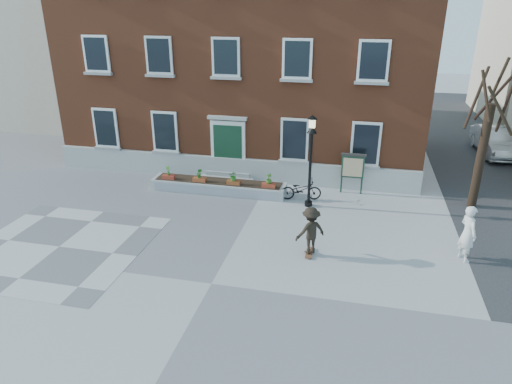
% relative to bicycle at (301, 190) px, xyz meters
% --- Properties ---
extents(ground, '(100.00, 100.00, 0.00)m').
position_rel_bicycle_xyz_m(ground, '(-1.81, -7.15, -0.47)').
color(ground, '#9A9A9D').
rests_on(ground, ground).
extents(checker_patch, '(6.00, 6.00, 0.01)m').
position_rel_bicycle_xyz_m(checker_patch, '(-7.81, -6.15, -0.46)').
color(checker_patch, slate).
rests_on(checker_patch, ground).
extents(distant_building, '(10.00, 12.00, 13.00)m').
position_rel_bicycle_xyz_m(distant_building, '(-19.81, 12.85, 6.03)').
color(distant_building, beige).
rests_on(distant_building, ground).
extents(bicycle, '(1.86, 0.98, 0.93)m').
position_rel_bicycle_xyz_m(bicycle, '(0.00, 0.00, 0.00)').
color(bicycle, black).
rests_on(bicycle, ground).
extents(parked_car, '(1.88, 4.75, 1.54)m').
position_rel_bicycle_xyz_m(parked_car, '(9.87, 8.95, 0.30)').
color(parked_car, silver).
rests_on(parked_car, ground).
extents(bystander, '(0.73, 0.85, 1.97)m').
position_rel_bicycle_xyz_m(bystander, '(6.03, -3.87, 0.52)').
color(bystander, silver).
rests_on(bystander, ground).
extents(brick_building, '(18.40, 10.85, 12.60)m').
position_rel_bicycle_xyz_m(brick_building, '(-3.81, 6.83, 5.84)').
color(brick_building, brown).
rests_on(brick_building, ground).
extents(planter_assembly, '(6.20, 1.12, 1.15)m').
position_rel_bicycle_xyz_m(planter_assembly, '(-3.79, 0.03, -0.16)').
color(planter_assembly, '#B4B4B0').
rests_on(planter_assembly, ground).
extents(bare_tree, '(1.83, 1.83, 6.16)m').
position_rel_bicycle_xyz_m(bare_tree, '(7.20, 0.86, 2.33)').
color(bare_tree, black).
rests_on(bare_tree, ground).
extents(lamp_post, '(0.40, 0.40, 3.93)m').
position_rel_bicycle_xyz_m(lamp_post, '(0.41, -0.61, 2.07)').
color(lamp_post, black).
rests_on(lamp_post, ground).
extents(notice_board, '(1.10, 0.16, 1.87)m').
position_rel_bicycle_xyz_m(notice_board, '(2.13, 1.24, 0.80)').
color(notice_board, '#162D20').
rests_on(notice_board, ground).
extents(skateboarder, '(1.24, 1.15, 1.75)m').
position_rel_bicycle_xyz_m(skateboarder, '(0.93, -4.67, 0.44)').
color(skateboarder, brown).
rests_on(skateboarder, ground).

